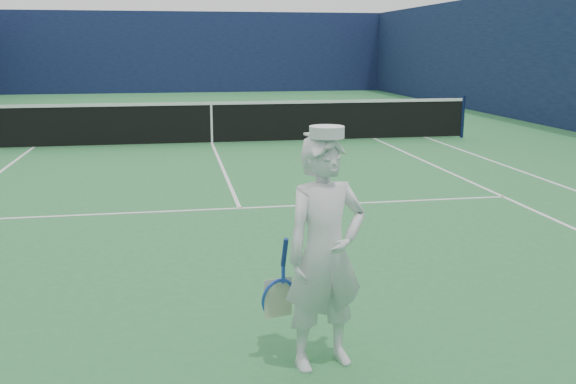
# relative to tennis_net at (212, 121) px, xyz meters

# --- Properties ---
(ground) EXTENTS (80.00, 80.00, 0.00)m
(ground) POSITION_rel_tennis_net_xyz_m (0.00, 0.00, -0.55)
(ground) COLOR #2C753D
(ground) RESTS_ON ground
(court_markings) EXTENTS (11.03, 23.83, 0.01)m
(court_markings) POSITION_rel_tennis_net_xyz_m (0.00, 0.00, -0.55)
(court_markings) COLOR white
(court_markings) RESTS_ON ground
(windscreen_fence) EXTENTS (20.12, 36.12, 4.00)m
(windscreen_fence) POSITION_rel_tennis_net_xyz_m (0.00, 0.00, 1.45)
(windscreen_fence) COLOR #10183D
(windscreen_fence) RESTS_ON ground
(tennis_net) EXTENTS (12.88, 0.09, 1.07)m
(tennis_net) POSITION_rel_tennis_net_xyz_m (0.00, 0.00, 0.00)
(tennis_net) COLOR #141E4C
(tennis_net) RESTS_ON ground
(tennis_player) EXTENTS (0.82, 0.54, 1.76)m
(tennis_player) POSITION_rel_tennis_net_xyz_m (0.13, -11.13, 0.30)
(tennis_player) COLOR white
(tennis_player) RESTS_ON ground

